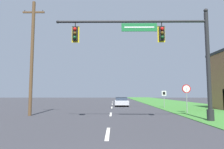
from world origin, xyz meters
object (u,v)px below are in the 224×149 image
(car_ahead, at_px, (121,102))
(utility_pole_near, at_px, (32,55))
(stop_sign, at_px, (186,92))
(signal_mast, at_px, (168,51))
(route_sign_post, at_px, (164,95))

(car_ahead, bearing_deg, utility_pole_near, -122.06)
(car_ahead, xyz_separation_m, stop_sign, (5.40, -10.41, 1.26))
(signal_mast, height_order, utility_pole_near, utility_pole_near)
(car_ahead, relative_size, utility_pole_near, 0.50)
(signal_mast, distance_m, route_sign_post, 12.27)
(car_ahead, xyz_separation_m, route_sign_post, (5.08, -3.71, 0.92))
(car_ahead, relative_size, stop_sign, 1.86)
(route_sign_post, height_order, utility_pole_near, utility_pole_near)
(car_ahead, bearing_deg, stop_sign, -62.58)
(signal_mast, distance_m, stop_sign, 6.29)
(car_ahead, distance_m, stop_sign, 11.79)
(car_ahead, bearing_deg, signal_mast, -80.69)
(signal_mast, relative_size, route_sign_post, 5.03)
(route_sign_post, xyz_separation_m, utility_pole_near, (-12.78, -8.58, 3.31))
(stop_sign, distance_m, route_sign_post, 6.71)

